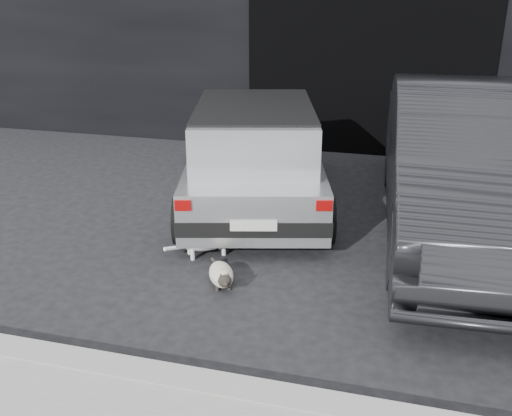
% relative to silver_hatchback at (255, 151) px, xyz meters
% --- Properties ---
extents(ground, '(80.00, 80.00, 0.00)m').
position_rel_silver_hatchback_xyz_m(ground, '(0.16, -1.16, -0.74)').
color(ground, black).
rests_on(ground, ground).
extents(garage_opening, '(4.00, 0.10, 2.60)m').
position_rel_silver_hatchback_xyz_m(garage_opening, '(1.16, 2.83, 0.56)').
color(garage_opening, black).
rests_on(garage_opening, ground).
extents(curb, '(18.00, 0.25, 0.12)m').
position_rel_silver_hatchback_xyz_m(curb, '(1.16, -3.76, -0.68)').
color(curb, gray).
rests_on(curb, ground).
extents(silver_hatchback, '(2.54, 3.98, 1.36)m').
position_rel_silver_hatchback_xyz_m(silver_hatchback, '(0.00, 0.00, 0.00)').
color(silver_hatchback, silver).
rests_on(silver_hatchback, ground).
extents(second_car, '(2.13, 5.31, 1.72)m').
position_rel_silver_hatchback_xyz_m(second_car, '(2.63, -0.27, 0.12)').
color(second_car, black).
rests_on(second_car, ground).
extents(cat_siamese, '(0.43, 0.62, 0.24)m').
position_rel_silver_hatchback_xyz_m(cat_siamese, '(0.27, -2.23, -0.63)').
color(cat_siamese, beige).
rests_on(cat_siamese, ground).
extents(cat_white, '(0.74, 0.61, 0.41)m').
position_rel_silver_hatchback_xyz_m(cat_white, '(-0.07, -1.59, -0.54)').
color(cat_white, silver).
rests_on(cat_white, ground).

